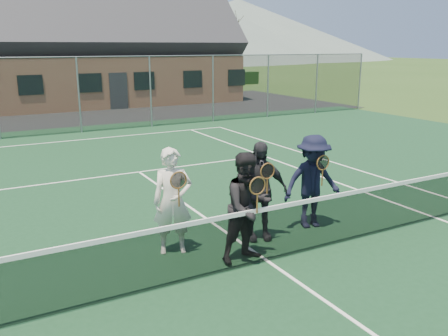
# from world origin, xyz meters

# --- Properties ---
(ground) EXTENTS (220.00, 220.00, 0.00)m
(ground) POSITION_xyz_m (0.00, 20.00, 0.00)
(ground) COLOR #2A4518
(ground) RESTS_ON ground
(court_surface) EXTENTS (30.00, 30.00, 0.02)m
(court_surface) POSITION_xyz_m (0.00, 0.00, 0.01)
(court_surface) COLOR #14381E
(court_surface) RESTS_ON ground
(hedge_row) EXTENTS (40.00, 1.20, 1.10)m
(hedge_row) POSITION_xyz_m (0.00, 32.00, 0.55)
(hedge_row) COLOR black
(hedge_row) RESTS_ON ground
(hill_centre) EXTENTS (120.00, 120.00, 22.00)m
(hill_centre) POSITION_xyz_m (20.00, 95.00, 11.00)
(hill_centre) COLOR slate
(hill_centre) RESTS_ON ground
(hill_east) EXTENTS (90.00, 90.00, 14.00)m
(hill_east) POSITION_xyz_m (55.00, 95.00, 7.00)
(hill_east) COLOR slate
(hill_east) RESTS_ON ground
(court_markings) EXTENTS (11.03, 23.83, 0.01)m
(court_markings) POSITION_xyz_m (0.00, 0.00, 0.02)
(court_markings) COLOR white
(court_markings) RESTS_ON court_surface
(tennis_net) EXTENTS (11.68, 0.08, 1.10)m
(tennis_net) POSITION_xyz_m (0.00, 0.00, 0.54)
(tennis_net) COLOR slate
(tennis_net) RESTS_ON ground
(perimeter_fence) EXTENTS (30.07, 0.07, 3.02)m
(perimeter_fence) POSITION_xyz_m (0.00, 13.50, 1.52)
(perimeter_fence) COLOR slate
(perimeter_fence) RESTS_ON ground
(clubhouse) EXTENTS (15.60, 8.20, 7.70)m
(clubhouse) POSITION_xyz_m (4.00, 24.00, 3.99)
(clubhouse) COLOR #9E6B4C
(clubhouse) RESTS_ON ground
(tree_c) EXTENTS (3.20, 3.20, 7.77)m
(tree_c) POSITION_xyz_m (2.00, 33.00, 5.79)
(tree_c) COLOR #372714
(tree_c) RESTS_ON ground
(tree_d) EXTENTS (3.20, 3.20, 7.77)m
(tree_d) POSITION_xyz_m (12.00, 33.00, 5.79)
(tree_d) COLOR #392714
(tree_d) RESTS_ON ground
(tree_e) EXTENTS (3.20, 3.20, 7.77)m
(tree_e) POSITION_xyz_m (18.00, 33.00, 5.79)
(tree_e) COLOR #341F13
(tree_e) RESTS_ON ground
(player_a) EXTENTS (0.76, 0.61, 1.80)m
(player_a) POSITION_xyz_m (-1.18, 1.10, 0.92)
(player_a) COLOR silver
(player_a) RESTS_ON court_surface
(player_b) EXTENTS (0.93, 0.75, 1.80)m
(player_b) POSITION_xyz_m (-0.25, 0.24, 0.92)
(player_b) COLOR black
(player_b) RESTS_ON court_surface
(player_c) EXTENTS (1.14, 0.75, 1.80)m
(player_c) POSITION_xyz_m (0.37, 0.89, 0.92)
(player_c) COLOR #252429
(player_c) RESTS_ON court_surface
(player_d) EXTENTS (1.28, 0.90, 1.80)m
(player_d) POSITION_xyz_m (1.60, 0.90, 0.92)
(player_d) COLOR black
(player_d) RESTS_ON court_surface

